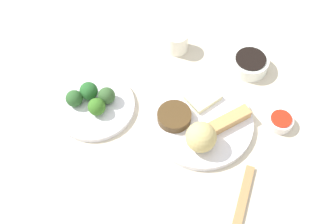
# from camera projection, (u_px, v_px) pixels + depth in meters

# --- Properties ---
(tabletop) EXTENTS (2.20, 2.20, 0.02)m
(tabletop) POSITION_uv_depth(u_px,v_px,m) (198.00, 134.00, 1.04)
(tabletop) COLOR beige
(tabletop) RESTS_ON ground
(main_plate) EXTENTS (0.26, 0.26, 0.02)m
(main_plate) POSITION_uv_depth(u_px,v_px,m) (201.00, 123.00, 1.04)
(main_plate) COLOR white
(main_plate) RESTS_ON tabletop
(rice_scoop) EXTENTS (0.07, 0.07, 0.07)m
(rice_scoop) POSITION_uv_depth(u_px,v_px,m) (201.00, 137.00, 0.96)
(rice_scoop) COLOR tan
(rice_scoop) RESTS_ON main_plate
(spring_roll) EXTENTS (0.06, 0.12, 0.02)m
(spring_roll) POSITION_uv_depth(u_px,v_px,m) (229.00, 120.00, 1.02)
(spring_roll) COLOR tan
(spring_roll) RESTS_ON main_plate
(crab_rangoon_wonton) EXTENTS (0.09, 0.10, 0.01)m
(crab_rangoon_wonton) POSITION_uv_depth(u_px,v_px,m) (203.00, 97.00, 1.06)
(crab_rangoon_wonton) COLOR beige
(crab_rangoon_wonton) RESTS_ON main_plate
(stir_fry_heap) EXTENTS (0.08, 0.08, 0.02)m
(stir_fry_heap) POSITION_uv_depth(u_px,v_px,m) (174.00, 116.00, 1.03)
(stir_fry_heap) COLOR #493319
(stir_fry_heap) RESTS_ON main_plate
(broccoli_plate) EXTENTS (0.21, 0.21, 0.01)m
(broccoli_plate) POSITION_uv_depth(u_px,v_px,m) (95.00, 106.00, 1.07)
(broccoli_plate) COLOR white
(broccoli_plate) RESTS_ON tabletop
(broccoli_floret_0) EXTENTS (0.04, 0.04, 0.04)m
(broccoli_floret_0) POSITION_uv_depth(u_px,v_px,m) (97.00, 107.00, 1.03)
(broccoli_floret_0) COLOR #366E21
(broccoli_floret_0) RESTS_ON broccoli_plate
(broccoli_floret_1) EXTENTS (0.04, 0.04, 0.04)m
(broccoli_floret_1) POSITION_uv_depth(u_px,v_px,m) (74.00, 98.00, 1.05)
(broccoli_floret_1) COLOR #2B5929
(broccoli_floret_1) RESTS_ON broccoli_plate
(broccoli_floret_2) EXTENTS (0.04, 0.04, 0.04)m
(broccoli_floret_2) POSITION_uv_depth(u_px,v_px,m) (107.00, 96.00, 1.05)
(broccoli_floret_2) COLOR #34582C
(broccoli_floret_2) RESTS_ON broccoli_plate
(broccoli_floret_3) EXTENTS (0.05, 0.05, 0.05)m
(broccoli_floret_3) POSITION_uv_depth(u_px,v_px,m) (89.00, 91.00, 1.06)
(broccoli_floret_3) COLOR #245D27
(broccoli_floret_3) RESTS_ON broccoli_plate
(soy_sauce_bowl) EXTENTS (0.10, 0.10, 0.04)m
(soy_sauce_bowl) POSITION_uv_depth(u_px,v_px,m) (250.00, 64.00, 1.13)
(soy_sauce_bowl) COLOR white
(soy_sauce_bowl) RESTS_ON tabletop
(soy_sauce_bowl_liquid) EXTENTS (0.08, 0.08, 0.00)m
(soy_sauce_bowl_liquid) POSITION_uv_depth(u_px,v_px,m) (251.00, 59.00, 1.11)
(soy_sauce_bowl_liquid) COLOR black
(soy_sauce_bowl_liquid) RESTS_ON soy_sauce_bowl
(sauce_ramekin_sweet_and_sour) EXTENTS (0.06, 0.06, 0.02)m
(sauce_ramekin_sweet_and_sour) POSITION_uv_depth(u_px,v_px,m) (280.00, 122.00, 1.04)
(sauce_ramekin_sweet_and_sour) COLOR white
(sauce_ramekin_sweet_and_sour) RESTS_ON tabletop
(sauce_ramekin_sweet_and_sour_liquid) EXTENTS (0.05, 0.05, 0.00)m
(sauce_ramekin_sweet_and_sour_liquid) POSITION_uv_depth(u_px,v_px,m) (281.00, 119.00, 1.02)
(sauce_ramekin_sweet_and_sour_liquid) COLOR red
(sauce_ramekin_sweet_and_sour_liquid) RESTS_ON sauce_ramekin_sweet_and_sour
(teacup) EXTENTS (0.06, 0.06, 0.06)m
(teacup) POSITION_uv_depth(u_px,v_px,m) (177.00, 42.00, 1.16)
(teacup) COLOR white
(teacup) RESTS_ON tabletop
(chopsticks_pair) EXTENTS (0.21, 0.13, 0.01)m
(chopsticks_pair) POSITION_uv_depth(u_px,v_px,m) (240.00, 212.00, 0.92)
(chopsticks_pair) COLOR #A77B4A
(chopsticks_pair) RESTS_ON tabletop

